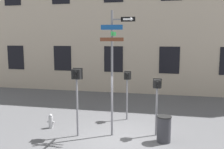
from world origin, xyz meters
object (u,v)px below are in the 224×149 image
street_sign_pole (114,63)px  fire_hydrant (51,121)px  pedestrian_signal_left (77,83)px  pedestrian_signal_right (157,92)px  trash_bin (164,129)px  pedestrian_signal_across (127,83)px

street_sign_pole → fire_hydrant: 4.00m
fire_hydrant → pedestrian_signal_left: bearing=-22.6°
street_sign_pole → pedestrian_signal_left: (-1.44, -0.37, -0.80)m
pedestrian_signal_right → fire_hydrant: pedestrian_signal_right is taller
pedestrian_signal_left → trash_bin: size_ratio=2.72×
pedestrian_signal_right → trash_bin: (0.32, -0.61, -1.31)m
street_sign_pole → pedestrian_signal_left: street_sign_pole is taller
pedestrian_signal_right → pedestrian_signal_across: (-1.50, 1.78, 0.03)m
pedestrian_signal_left → fire_hydrant: (-1.49, 0.62, -1.92)m
street_sign_pole → pedestrian_signal_across: (0.23, 2.16, -1.17)m
pedestrian_signal_left → pedestrian_signal_right: (3.16, 0.75, -0.40)m
pedestrian_signal_left → pedestrian_signal_across: bearing=56.7°
pedestrian_signal_left → pedestrian_signal_right: pedestrian_signal_left is taller
pedestrian_signal_across → trash_bin: 3.29m
pedestrian_signal_right → fire_hydrant: (-4.65, -0.13, -1.52)m
street_sign_pole → pedestrian_signal_right: size_ratio=2.14×
trash_bin → fire_hydrant: bearing=174.4°
street_sign_pole → fire_hydrant: bearing=175.1°
street_sign_pole → pedestrian_signal_right: street_sign_pole is taller
pedestrian_signal_across → fire_hydrant: (-3.16, -1.91, -1.55)m
fire_hydrant → street_sign_pole: bearing=-4.9°
street_sign_pole → trash_bin: street_sign_pole is taller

